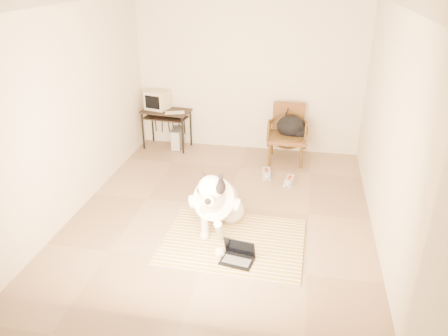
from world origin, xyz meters
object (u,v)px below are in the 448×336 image
(crt_monitor, at_px, (158,100))
(pc_tower, at_px, (178,138))
(dog, at_px, (217,202))
(backpack, at_px, (292,127))
(computer_desk, at_px, (166,116))
(rattan_chair, at_px, (287,133))
(laptop, at_px, (238,255))

(crt_monitor, distance_m, pc_tower, 0.79)
(dog, xyz_separation_m, backpack, (0.83, 2.38, 0.22))
(dog, bearing_deg, computer_desk, 119.78)
(computer_desk, xyz_separation_m, crt_monitor, (-0.17, 0.09, 0.27))
(crt_monitor, xyz_separation_m, rattan_chair, (2.39, -0.24, -0.40))
(pc_tower, relative_size, backpack, 0.76)
(dog, distance_m, computer_desk, 2.96)
(dog, xyz_separation_m, crt_monitor, (-1.64, 2.65, 0.49))
(pc_tower, relative_size, rattan_chair, 0.42)
(pc_tower, xyz_separation_m, backpack, (2.11, -0.21, 0.43))
(laptop, distance_m, backpack, 3.09)
(laptop, bearing_deg, crt_monitor, 121.60)
(pc_tower, bearing_deg, dog, -63.75)
(laptop, distance_m, computer_desk, 3.72)
(laptop, height_order, computer_desk, computer_desk)
(computer_desk, xyz_separation_m, backpack, (2.30, -0.18, 0.00))
(dog, bearing_deg, rattan_chair, 72.74)
(computer_desk, height_order, crt_monitor, crt_monitor)
(crt_monitor, bearing_deg, computer_desk, -26.58)
(rattan_chair, xyz_separation_m, backpack, (0.08, -0.03, 0.13))
(crt_monitor, xyz_separation_m, backpack, (2.47, -0.27, -0.27))
(dog, relative_size, backpack, 2.62)
(crt_monitor, relative_size, pc_tower, 1.11)
(laptop, relative_size, computer_desk, 0.45)
(laptop, xyz_separation_m, crt_monitor, (-2.02, 3.28, 0.80))
(computer_desk, relative_size, backpack, 1.72)
(crt_monitor, xyz_separation_m, pc_tower, (0.36, -0.06, -0.70))
(computer_desk, xyz_separation_m, pc_tower, (0.19, 0.03, -0.43))
(laptop, relative_size, rattan_chair, 0.42)
(laptop, bearing_deg, rattan_chair, 83.08)
(laptop, relative_size, pc_tower, 1.02)
(backpack, bearing_deg, pc_tower, 174.32)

